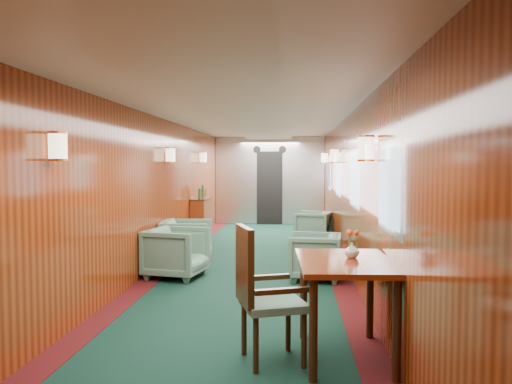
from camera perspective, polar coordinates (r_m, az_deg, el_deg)
room at (r=7.80m, az=-0.62°, el=3.13°), size 12.00×12.10×2.40m
bulkhead at (r=13.71m, az=1.58°, el=1.26°), size 2.98×0.17×2.39m
windows_right at (r=8.06m, az=10.15°, el=1.76°), size 0.02×8.60×0.80m
wall_sconces at (r=8.36m, az=-0.27°, el=4.19°), size 2.97×7.97×0.25m
dining_table at (r=4.32m, az=10.16°, el=-9.40°), size 0.85×1.16×0.84m
side_chair at (r=4.17m, az=0.51°, el=-11.03°), size 0.63×0.65×1.14m
credenza at (r=10.94m, az=-6.26°, el=-3.01°), size 0.32×1.02×1.19m
flower_vase at (r=4.38m, az=10.89°, el=-6.56°), size 0.14×0.14×0.13m
armchair_left_near at (r=7.37m, az=-9.07°, el=-6.85°), size 0.93×0.92×0.73m
armchair_left_far at (r=8.39m, az=-7.93°, el=-5.61°), size 0.84×0.82×0.73m
armchair_right_near at (r=7.20m, az=6.74°, el=-7.32°), size 0.80×0.79×0.66m
armchair_right_far at (r=10.74m, az=6.54°, el=-3.91°), size 0.86×0.85×0.65m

